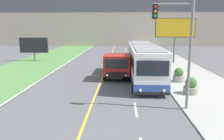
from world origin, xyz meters
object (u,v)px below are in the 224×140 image
city_bus (143,61)px  billboard_small (34,46)px  dump_truck (117,65)px  billboard_large (175,29)px  car_distant (135,53)px  planter_round_second (179,76)px  planter_round_near (191,87)px  traffic_light_mast (180,41)px

city_bus → billboard_small: billboard_small is taller
dump_truck → billboard_large: (7.57, 9.16, 3.38)m
car_distant → planter_round_second: car_distant is taller
city_bus → billboard_large: 10.92m
planter_round_near → traffic_light_mast: bearing=-120.3°
car_distant → dump_truck: bearing=-99.8°
traffic_light_mast → billboard_small: traffic_light_mast is taller
planter_round_near → planter_round_second: 3.65m
billboard_large → traffic_light_mast: bearing=-102.4°
car_distant → billboard_small: size_ratio=1.04×
billboard_large → planter_round_near: 15.23m
dump_truck → planter_round_near: dump_truck is taller
car_distant → billboard_small: 15.99m
planter_round_near → city_bus: bearing=118.8°
city_bus → car_distant: (0.17, 15.70, -0.94)m
city_bus → dump_truck: size_ratio=1.88×
planter_round_second → billboard_large: bearing=79.3°
billboard_large → planter_round_second: 11.78m
car_distant → city_bus: bearing=-90.6°
city_bus → planter_round_second: size_ratio=10.43×
billboard_large → planter_round_second: bearing=-100.7°
planter_round_near → billboard_small: bearing=138.8°
planter_round_near → car_distant: bearing=97.5°
city_bus → dump_truck: (-2.53, 0.06, -0.42)m
billboard_small → car_distant: bearing=20.4°
billboard_small → planter_round_second: billboard_small is taller
traffic_light_mast → billboard_large: bearing=77.6°
city_bus → traffic_light_mast: (1.18, -8.32, 2.46)m
city_bus → billboard_small: size_ratio=3.11×
dump_truck → planter_round_second: (5.51, -1.73, -0.57)m
planter_round_near → dump_truck: bearing=135.3°
car_distant → billboard_small: billboard_small is taller
car_distant → billboard_large: (4.87, -6.48, 3.90)m
car_distant → planter_round_near: (2.76, -21.03, -0.07)m
car_distant → traffic_light_mast: (1.01, -24.02, 3.40)m
dump_truck → planter_round_second: bearing=-17.5°
city_bus → car_distant: city_bus is taller
billboard_large → planter_round_near: billboard_large is taller
city_bus → billboard_large: size_ratio=2.13×
billboard_large → planter_round_near: (-2.12, -14.55, -3.97)m
car_distant → planter_round_near: car_distant is taller
dump_truck → traffic_light_mast: 9.61m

